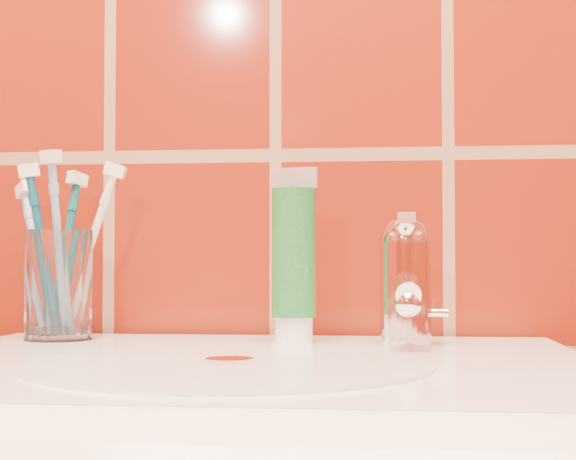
# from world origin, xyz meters

# --- Properties ---
(glass_tumbler) EXTENTS (0.07, 0.07, 0.11)m
(glass_tumbler) POSITION_xyz_m (-0.21, 1.11, 0.90)
(glass_tumbler) COLOR white
(glass_tumbler) RESTS_ON pedestal_sink
(toothpaste_tube) EXTENTS (0.05, 0.04, 0.17)m
(toothpaste_tube) POSITION_xyz_m (0.03, 1.10, 0.93)
(toothpaste_tube) COLOR white
(toothpaste_tube) RESTS_ON pedestal_sink
(faucet) EXTENTS (0.05, 0.11, 0.12)m
(faucet) POSITION_xyz_m (0.14, 1.09, 0.91)
(faucet) COLOR white
(faucet) RESTS_ON pedestal_sink
(toothbrush_0) EXTENTS (0.14, 0.14, 0.18)m
(toothbrush_0) POSITION_xyz_m (-0.24, 1.13, 0.93)
(toothbrush_0) COLOR #7AA5DA
(toothbrush_0) RESTS_ON glass_tumbler
(toothbrush_1) EXTENTS (0.07, 0.09, 0.18)m
(toothbrush_1) POSITION_xyz_m (-0.21, 1.13, 0.93)
(toothbrush_1) COLOR #0D5E6D
(toothbrush_1) RESTS_ON glass_tumbler
(toothbrush_2) EXTENTS (0.05, 0.08, 0.20)m
(toothbrush_2) POSITION_xyz_m (-0.20, 1.10, 0.94)
(toothbrush_2) COLOR #749CCF
(toothbrush_2) RESTS_ON glass_tumbler
(toothbrush_3) EXTENTS (0.08, 0.07, 0.18)m
(toothbrush_3) POSITION_xyz_m (-0.22, 1.10, 0.94)
(toothbrush_3) COLOR navy
(toothbrush_3) RESTS_ON glass_tumbler
(toothbrush_4) EXTENTS (0.09, 0.08, 0.18)m
(toothbrush_4) POSITION_xyz_m (-0.18, 1.12, 0.94)
(toothbrush_4) COLOR silver
(toothbrush_4) RESTS_ON glass_tumbler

